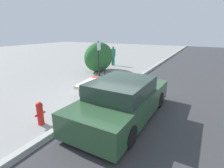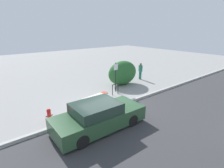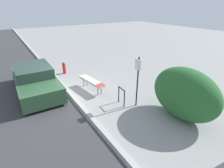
{
  "view_description": "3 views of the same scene",
  "coord_description": "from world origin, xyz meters",
  "px_view_note": "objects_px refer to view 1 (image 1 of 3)",
  "views": [
    {
      "loc": [
        -6.42,
        -3.64,
        2.91
      ],
      "look_at": [
        -0.2,
        -0.26,
        0.72
      ],
      "focal_mm": 28.0,
      "sensor_mm": 36.0,
      "label": 1
    },
    {
      "loc": [
        -5.63,
        -7.75,
        4.76
      ],
      "look_at": [
        1.46,
        1.18,
        1.11
      ],
      "focal_mm": 28.0,
      "sensor_mm": 36.0,
      "label": 2
    },
    {
      "loc": [
        7.88,
        -2.42,
        4.28
      ],
      "look_at": [
        1.5,
        1.62,
        0.79
      ],
      "focal_mm": 28.0,
      "sensor_mm": 36.0,
      "label": 3
    }
  ],
  "objects_px": {
    "sign_post": "(99,56)",
    "parked_car_near": "(123,100)",
    "bench": "(88,82)",
    "bike_rack": "(102,72)",
    "fire_hydrant": "(40,113)",
    "pedestrian": "(113,55)"
  },
  "relations": [
    {
      "from": "parked_car_near",
      "to": "pedestrian",
      "type": "bearing_deg",
      "value": 31.33
    },
    {
      "from": "bench",
      "to": "sign_post",
      "type": "relative_size",
      "value": 0.86
    },
    {
      "from": "bench",
      "to": "parked_car_near",
      "type": "relative_size",
      "value": 0.42
    },
    {
      "from": "bike_rack",
      "to": "sign_post",
      "type": "bearing_deg",
      "value": 48.69
    },
    {
      "from": "sign_post",
      "to": "pedestrian",
      "type": "xyz_separation_m",
      "value": [
        4.1,
        1.2,
        -0.52
      ]
    },
    {
      "from": "bike_rack",
      "to": "fire_hydrant",
      "type": "bearing_deg",
      "value": -169.93
    },
    {
      "from": "pedestrian",
      "to": "parked_car_near",
      "type": "bearing_deg",
      "value": -47.5
    },
    {
      "from": "bench",
      "to": "fire_hydrant",
      "type": "relative_size",
      "value": 2.57
    },
    {
      "from": "bike_rack",
      "to": "parked_car_near",
      "type": "bearing_deg",
      "value": -139.49
    },
    {
      "from": "bench",
      "to": "bike_rack",
      "type": "height_order",
      "value": "bike_rack"
    },
    {
      "from": "fire_hydrant",
      "to": "pedestrian",
      "type": "distance_m",
      "value": 10.19
    },
    {
      "from": "bike_rack",
      "to": "fire_hydrant",
      "type": "relative_size",
      "value": 1.08
    },
    {
      "from": "sign_post",
      "to": "parked_car_near",
      "type": "distance_m",
      "value": 5.4
    },
    {
      "from": "parked_car_near",
      "to": "bike_rack",
      "type": "bearing_deg",
      "value": 41.49
    },
    {
      "from": "fire_hydrant",
      "to": "bench",
      "type": "bearing_deg",
      "value": 8.09
    },
    {
      "from": "sign_post",
      "to": "fire_hydrant",
      "type": "height_order",
      "value": "sign_post"
    },
    {
      "from": "bench",
      "to": "bike_rack",
      "type": "distance_m",
      "value": 2.11
    },
    {
      "from": "bike_rack",
      "to": "fire_hydrant",
      "type": "distance_m",
      "value": 5.37
    },
    {
      "from": "bench",
      "to": "sign_post",
      "type": "bearing_deg",
      "value": 13.76
    },
    {
      "from": "bench",
      "to": "pedestrian",
      "type": "distance_m",
      "value": 6.96
    },
    {
      "from": "bike_rack",
      "to": "parked_car_near",
      "type": "height_order",
      "value": "parked_car_near"
    },
    {
      "from": "bike_rack",
      "to": "sign_post",
      "type": "xyz_separation_m",
      "value": [
        0.44,
        0.51,
        0.88
      ]
    }
  ]
}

